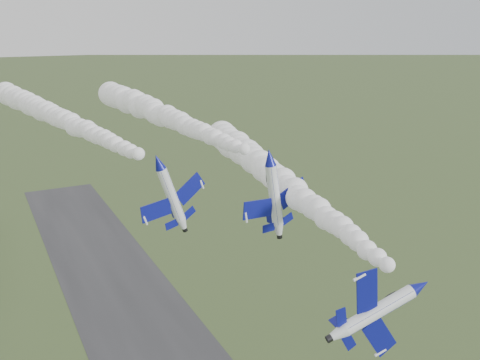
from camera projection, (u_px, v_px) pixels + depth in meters
name	position (u px, v px, depth m)	size (l,w,h in m)	color
jet_lead	(421.00, 287.00, 54.22)	(4.54, 12.39, 9.67)	white
smoke_trail_jet_lead	(281.00, 180.00, 84.77)	(5.76, 63.75, 5.76)	white
jet_pair_left	(159.00, 162.00, 68.20)	(9.75, 12.14, 4.05)	white
smoke_trail_jet_pair_left	(59.00, 117.00, 91.13)	(4.45, 57.40, 4.45)	white
jet_pair_right	(270.00, 157.00, 75.58)	(11.94, 14.31, 3.89)	white
smoke_trail_jet_pair_right	(164.00, 116.00, 100.12)	(5.46, 56.61, 5.46)	white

